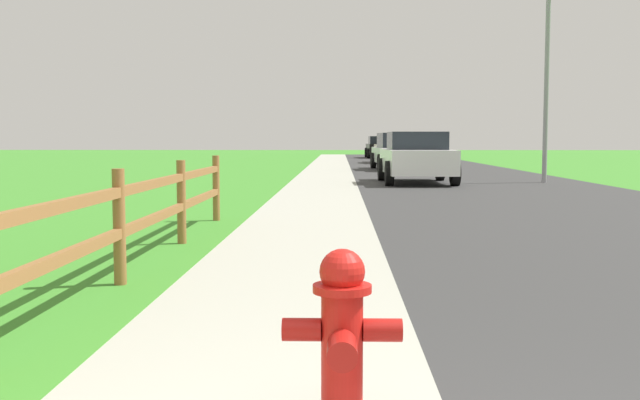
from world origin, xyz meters
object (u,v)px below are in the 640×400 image
Objects in this scene: parked_car_beige at (393,149)px; parked_suv_white at (416,158)px; street_lamp at (551,56)px; parked_car_black at (381,147)px; fire_hydrant at (342,338)px; parked_car_silver at (399,151)px.

parked_suv_white is at bearing -91.98° from parked_car_beige.
street_lamp is (3.31, -18.20, 2.97)m from parked_car_beige.
parked_car_black is 28.97m from street_lamp.
parked_car_beige is at bearing 85.53° from fire_hydrant.
parked_car_silver is 1.02× the size of parked_car_black.
parked_suv_white is 0.90× the size of parked_car_black.
parked_suv_white is at bearing -91.24° from parked_car_black.
parked_car_black reaches higher than fire_hydrant.
parked_car_silver is 1.09× the size of parked_car_beige.
parked_car_silver is at bearing 84.85° from fire_hydrant.
fire_hydrant is 18.78m from parked_suv_white.
fire_hydrant is 20.25m from street_lamp.
parked_car_black is (0.63, 28.97, 0.00)m from parked_suv_white.
fire_hydrant is 0.13× the size of street_lamp.
parked_car_beige is 0.71× the size of street_lamp.
fire_hydrant is at bearing -96.93° from parked_suv_white.
parked_car_silver is 0.78× the size of street_lamp.
parked_car_silver reaches higher than parked_suv_white.
parked_car_beige is 10.42m from parked_car_black.
parked_car_silver reaches higher than fire_hydrant.
parked_car_beige is (0.64, 18.55, 0.02)m from parked_suv_white.
parked_car_beige is 0.94× the size of parked_car_black.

